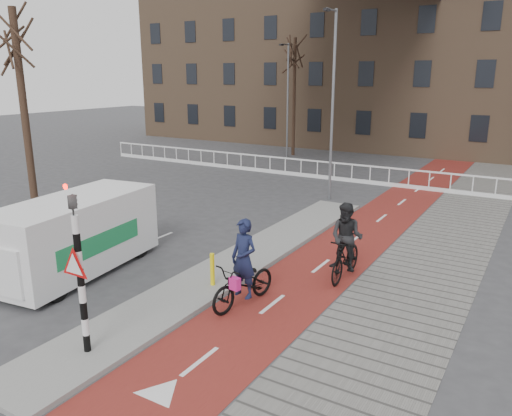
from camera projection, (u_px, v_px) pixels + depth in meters
The scene contains 15 objects.
ground at pixel (174, 323), 11.58m from camera, with size 120.00×120.00×0.00m, color #38383A.
bike_lane at pixel (374, 224), 19.12m from camera, with size 2.50×60.00×0.01m, color maroon.
sidewalk at pixel (450, 236), 17.74m from camera, with size 3.00×60.00×0.01m, color slate.
curb_island at pixel (241, 261), 15.23m from camera, with size 1.80×16.00×0.12m, color gray.
traffic_signal at pixel (78, 265), 9.69m from camera, with size 0.80×0.80×3.68m.
bollard at pixel (212, 269), 13.26m from camera, with size 0.12×0.12×0.89m, color yellow.
cyclist_near at pixel (244, 277), 12.27m from camera, with size 1.09×2.26×2.22m.
cyclist_far at pixel (346, 248), 13.86m from camera, with size 0.95×2.07×2.18m.
van at pixel (75, 234), 14.27m from camera, with size 2.67×5.33×2.20m.
railing at pixel (301, 171), 28.07m from camera, with size 28.00×0.10×0.99m.
townhouse_row at pixel (414, 43), 37.56m from camera, with size 46.00×10.00×15.90m.
tree_left at pixel (24, 110), 21.12m from camera, with size 0.32×0.32×8.23m, color black.
tree_mid at pixel (294, 98), 34.53m from camera, with size 0.23×0.23×7.97m, color black.
streetlight_near at pixel (332, 109), 21.88m from camera, with size 0.12×0.12×8.23m, color slate.
streetlight_left at pixel (288, 102), 33.71m from camera, with size 0.12×0.12×7.54m, color slate.
Camera 1 is at (7.02, -8.03, 5.59)m, focal length 35.00 mm.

